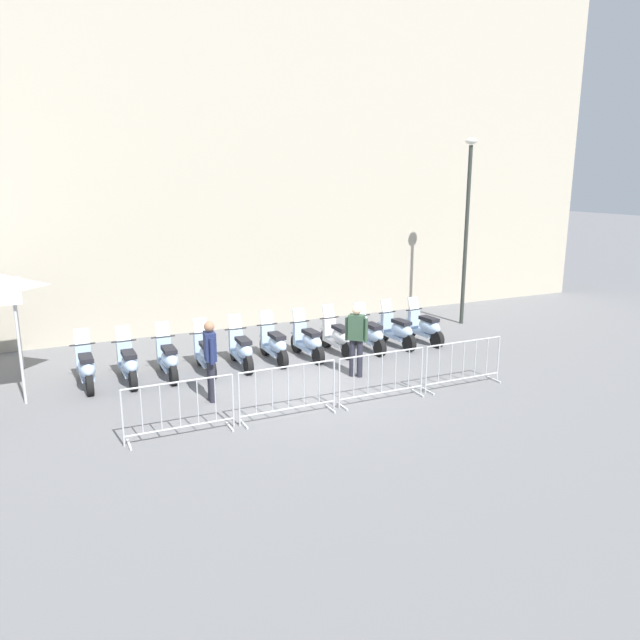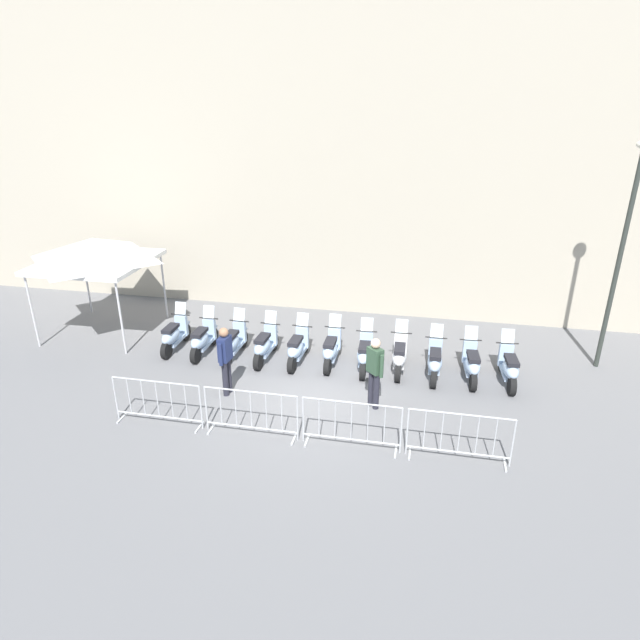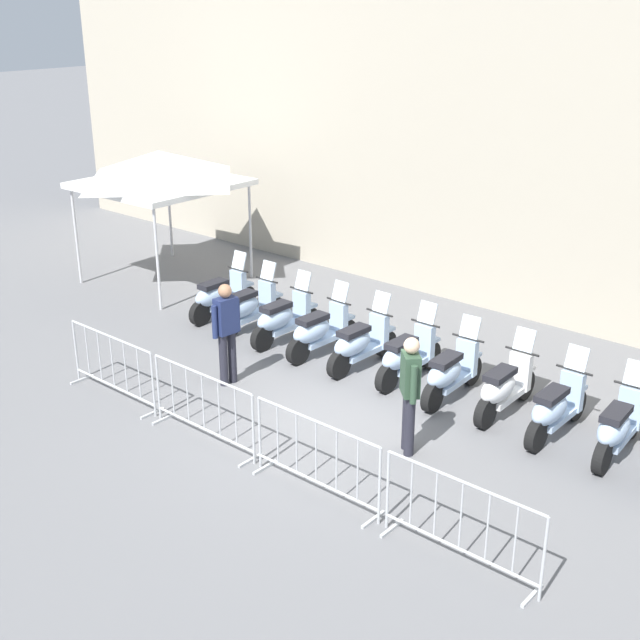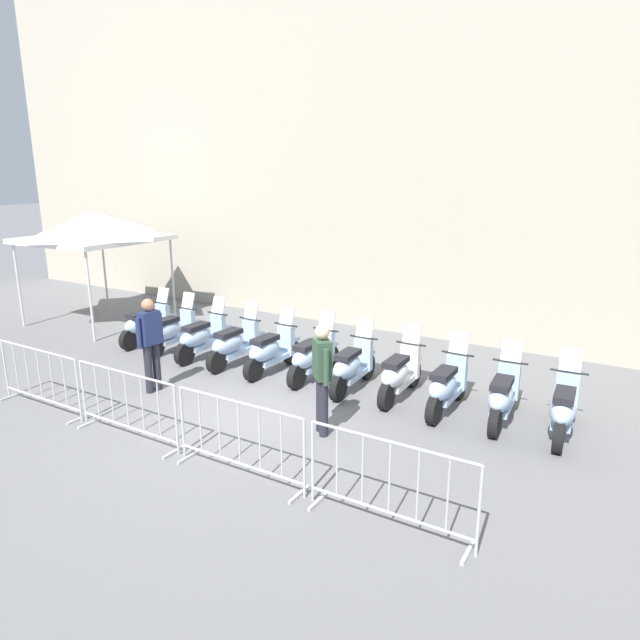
# 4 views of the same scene
# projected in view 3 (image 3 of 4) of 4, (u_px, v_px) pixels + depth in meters

# --- Properties ---
(ground_plane) EXTENTS (120.00, 120.00, 0.00)m
(ground_plane) POSITION_uv_depth(u_px,v_px,m) (333.00, 422.00, 12.47)
(ground_plane) COLOR slate
(motorcycle_0) EXTENTS (0.56, 1.72, 1.24)m
(motorcycle_0) POSITION_uv_depth(u_px,v_px,m) (220.00, 296.00, 16.37)
(motorcycle_0) COLOR black
(motorcycle_0) RESTS_ON ground
(motorcycle_1) EXTENTS (0.56, 1.72, 1.24)m
(motorcycle_1) POSITION_uv_depth(u_px,v_px,m) (249.00, 308.00, 15.75)
(motorcycle_1) COLOR black
(motorcycle_1) RESTS_ON ground
(motorcycle_2) EXTENTS (0.56, 1.72, 1.24)m
(motorcycle_2) POSITION_uv_depth(u_px,v_px,m) (283.00, 319.00, 15.20)
(motorcycle_2) COLOR black
(motorcycle_2) RESTS_ON ground
(motorcycle_3) EXTENTS (0.56, 1.73, 1.24)m
(motorcycle_3) POSITION_uv_depth(u_px,v_px,m) (319.00, 331.00, 14.65)
(motorcycle_3) COLOR black
(motorcycle_3) RESTS_ON ground
(motorcycle_4) EXTENTS (0.56, 1.73, 1.24)m
(motorcycle_4) POSITION_uv_depth(u_px,v_px,m) (360.00, 344.00, 14.12)
(motorcycle_4) COLOR black
(motorcycle_4) RESTS_ON ground
(motorcycle_5) EXTENTS (0.56, 1.72, 1.24)m
(motorcycle_5) POSITION_uv_depth(u_px,v_px,m) (407.00, 356.00, 13.64)
(motorcycle_5) COLOR black
(motorcycle_5) RESTS_ON ground
(motorcycle_6) EXTENTS (0.56, 1.72, 1.24)m
(motorcycle_6) POSITION_uv_depth(u_px,v_px,m) (451.00, 373.00, 13.03)
(motorcycle_6) COLOR black
(motorcycle_6) RESTS_ON ground
(motorcycle_7) EXTENTS (0.56, 1.72, 1.24)m
(motorcycle_7) POSITION_uv_depth(u_px,v_px,m) (504.00, 388.00, 12.54)
(motorcycle_7) COLOR black
(motorcycle_7) RESTS_ON ground
(motorcycle_8) EXTENTS (0.56, 1.72, 1.24)m
(motorcycle_8) POSITION_uv_depth(u_px,v_px,m) (555.00, 408.00, 11.90)
(motorcycle_8) COLOR black
(motorcycle_8) RESTS_ON ground
(motorcycle_9) EXTENTS (0.56, 1.72, 1.24)m
(motorcycle_9) POSITION_uv_depth(u_px,v_px,m) (618.00, 427.00, 11.38)
(motorcycle_9) COLOR black
(motorcycle_9) RESTS_ON ground
(barrier_segment_0) EXTENTS (2.04, 0.49, 1.07)m
(barrier_segment_0) POSITION_uv_depth(u_px,v_px,m) (113.00, 367.00, 13.06)
(barrier_segment_0) COLOR #B2B5B7
(barrier_segment_0) RESTS_ON ground
(barrier_segment_1) EXTENTS (2.04, 0.49, 1.07)m
(barrier_segment_1) POSITION_uv_depth(u_px,v_px,m) (203.00, 408.00, 11.78)
(barrier_segment_1) COLOR #B2B5B7
(barrier_segment_1) RESTS_ON ground
(barrier_segment_2) EXTENTS (2.04, 0.49, 1.07)m
(barrier_segment_2) POSITION_uv_depth(u_px,v_px,m) (316.00, 458.00, 10.49)
(barrier_segment_2) COLOR #B2B5B7
(barrier_segment_2) RESTS_ON ground
(barrier_segment_3) EXTENTS (2.04, 0.49, 1.07)m
(barrier_segment_3) POSITION_uv_depth(u_px,v_px,m) (460.00, 523.00, 9.20)
(barrier_segment_3) COLOR #B2B5B7
(barrier_segment_3) RESTS_ON ground
(officer_near_row_end) EXTENTS (0.26, 0.55, 1.73)m
(officer_near_row_end) POSITION_uv_depth(u_px,v_px,m) (227.00, 328.00, 13.37)
(officer_near_row_end) COLOR #23232D
(officer_near_row_end) RESTS_ON ground
(officer_mid_plaza) EXTENTS (0.41, 0.42, 1.73)m
(officer_mid_plaza) POSITION_uv_depth(u_px,v_px,m) (410.00, 389.00, 11.31)
(officer_mid_plaza) COLOR #23232D
(officer_mid_plaza) RESTS_ON ground
(canopy_tent) EXTENTS (2.99, 2.99, 2.91)m
(canopy_tent) POSITION_uv_depth(u_px,v_px,m) (160.00, 169.00, 17.79)
(canopy_tent) COLOR silver
(canopy_tent) RESTS_ON ground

